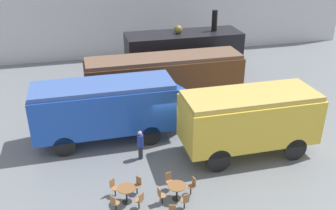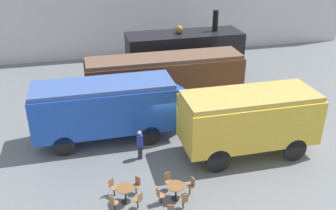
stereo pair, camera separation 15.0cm
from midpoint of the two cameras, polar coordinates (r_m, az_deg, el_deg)
name	(u,v)px [view 2 (the right image)]	position (r m, az deg, el deg)	size (l,w,h in m)	color
ground_plane	(173,137)	(21.97, 0.91, -4.85)	(80.00, 80.00, 0.00)	slate
backdrop_wall	(130,7)	(34.90, -5.70, 14.59)	(44.00, 0.15, 9.00)	silver
steam_locomotive	(184,52)	(29.36, 2.65, 8.14)	(8.85, 2.87, 5.38)	black
passenger_coach_wooden	(165,76)	(24.97, -0.32, 4.38)	(10.40, 2.48, 3.49)	brown
streamlined_locomotive	(116,105)	(21.18, -7.67, 0.00)	(9.57, 2.75, 3.45)	blue
passenger_coach_vintage	(249,117)	(20.00, 12.41, -1.86)	(7.04, 2.90, 3.47)	gold
cafe_table_near	(125,191)	(17.02, -6.27, -12.90)	(0.81, 0.81, 0.78)	black
cafe_table_far	(176,188)	(17.11, 1.46, -12.60)	(0.84, 0.84, 0.73)	black
cafe_chair_0	(137,184)	(17.52, -4.53, -11.88)	(0.41, 0.40, 0.87)	black
cafe_chair_1	(113,186)	(17.51, -8.18, -12.13)	(0.40, 0.41, 0.87)	black
cafe_chair_2	(113,202)	(16.65, -8.09, -14.43)	(0.41, 0.40, 0.87)	black
cafe_chair_3	(139,199)	(16.67, -4.21, -14.16)	(0.40, 0.41, 0.87)	black
cafe_chair_7	(160,195)	(16.88, -1.01, -13.49)	(0.38, 0.36, 0.87)	black
cafe_chair_8	(184,200)	(16.61, 2.72, -14.29)	(0.36, 0.38, 0.87)	black
cafe_chair_9	(191,185)	(17.45, 3.83, -12.05)	(0.38, 0.36, 0.87)	black
cafe_chair_10	(168,180)	(17.71, 0.28, -11.33)	(0.36, 0.38, 0.87)	black
visitor_person	(140,144)	(19.64, -4.10, -5.92)	(0.34, 0.34, 1.65)	#262633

